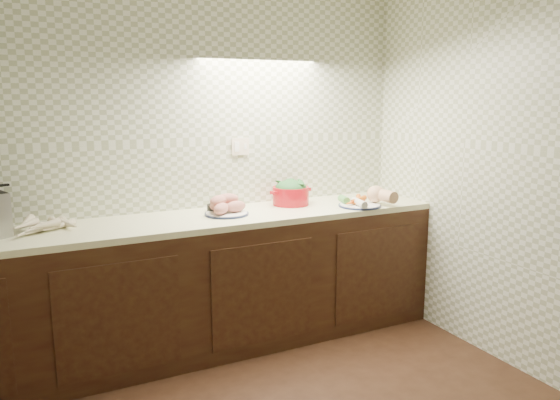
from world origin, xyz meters
name	(u,v)px	position (x,y,z in m)	size (l,w,h in m)	color
room	(287,109)	(0.00, 0.00, 1.63)	(3.60, 3.60, 2.60)	black
counter	(89,364)	(-0.68, 0.68, 0.45)	(3.60, 3.60, 0.90)	black
parsnip_pile	(52,225)	(-0.74, 1.56, 0.93)	(0.36, 0.37, 0.08)	beige
sweet_potato_plate	(225,207)	(0.32, 1.51, 0.95)	(0.29, 0.29, 0.13)	#182043
onion_bowl	(217,206)	(0.30, 1.62, 0.94)	(0.14, 0.14, 0.10)	black
dutch_oven	(291,193)	(0.87, 1.61, 0.99)	(0.33, 0.29, 0.18)	#AE0E19
veg_plate	(367,199)	(1.34, 1.34, 0.95)	(0.37, 0.31, 0.14)	#182043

